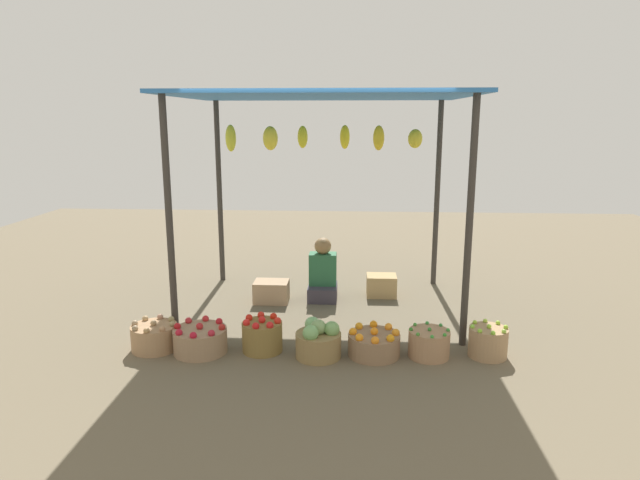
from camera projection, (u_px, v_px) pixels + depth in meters
The scene contains 12 objects.
ground_plane at pixel (323, 307), 6.69m from camera, with size 14.00×14.00×0.00m, color brown.
market_stall_structure at pixel (323, 113), 6.20m from camera, with size 3.24×2.41×2.50m.
vendor_person at pixel (323, 276), 6.95m from camera, with size 0.36×0.44×0.78m.
basket_potatoes at pixel (154, 337), 5.45m from camera, with size 0.45×0.45×0.30m.
basket_red_apples at pixel (200, 340), 5.38m from camera, with size 0.52×0.52×0.30m.
basket_red_tomatoes at pixel (262, 336), 5.40m from camera, with size 0.39×0.39×0.36m.
basket_cabbages at pixel (318, 341), 5.27m from camera, with size 0.44×0.44×0.37m.
basket_oranges at pixel (374, 344), 5.31m from camera, with size 0.50×0.50×0.28m.
basket_green_chilies at pixel (429, 343), 5.28m from camera, with size 0.39×0.39×0.29m.
basket_limes at pixel (488, 342), 5.28m from camera, with size 0.37×0.37×0.32m.
wooden_crate_near_vendor at pixel (381, 286), 7.08m from camera, with size 0.38×0.30×0.27m, color tan.
wooden_crate_stacked_rear at pixel (271, 292), 6.85m from camera, with size 0.42×0.32×0.26m, color tan.
Camera 1 is at (0.35, -6.35, 2.24)m, focal length 31.05 mm.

